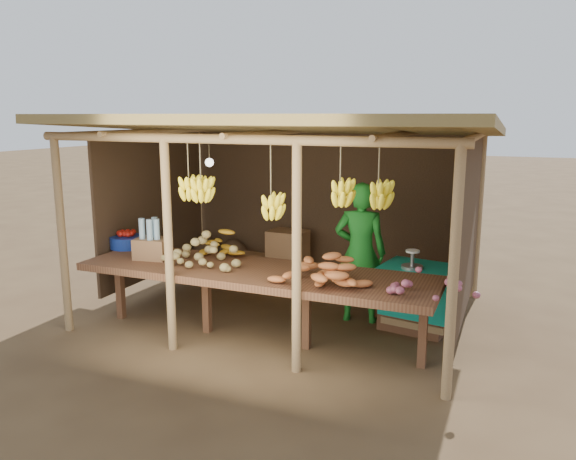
% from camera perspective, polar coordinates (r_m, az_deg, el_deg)
% --- Properties ---
extents(ground, '(60.00, 60.00, 0.00)m').
position_cam_1_polar(ground, '(7.10, 0.00, -8.33)').
color(ground, brown).
rests_on(ground, ground).
extents(stall_structure, '(4.70, 3.50, 2.43)m').
position_cam_1_polar(stall_structure, '(6.64, 0.44, 7.26)').
color(stall_structure, '#9D7B51').
rests_on(stall_structure, ground).
extents(counter, '(3.90, 1.05, 0.80)m').
position_cam_1_polar(counter, '(6.04, -3.42, -4.57)').
color(counter, brown).
rests_on(counter, ground).
extents(potato_heap, '(1.01, 0.76, 0.36)m').
position_cam_1_polar(potato_heap, '(6.23, -8.80, -1.89)').
color(potato_heap, tan).
rests_on(potato_heap, counter).
extents(sweet_potato_heap, '(1.03, 0.75, 0.36)m').
position_cam_1_polar(sweet_potato_heap, '(5.46, 3.76, -3.75)').
color(sweet_potato_heap, '#BB6330').
rests_on(sweet_potato_heap, counter).
extents(onion_heap, '(0.85, 0.66, 0.35)m').
position_cam_1_polar(onion_heap, '(5.24, 14.55, -4.77)').
color(onion_heap, '#A24F63').
rests_on(onion_heap, counter).
extents(banana_pile, '(0.66, 0.51, 0.35)m').
position_cam_1_polar(banana_pile, '(6.57, -6.50, -1.19)').
color(banana_pile, gold).
rests_on(banana_pile, counter).
extents(tomato_basin, '(0.42, 0.42, 0.22)m').
position_cam_1_polar(tomato_basin, '(7.25, -16.03, -1.04)').
color(tomato_basin, navy).
rests_on(tomato_basin, counter).
extents(bottle_box, '(0.42, 0.35, 0.47)m').
position_cam_1_polar(bottle_box, '(6.61, -13.61, -1.30)').
color(bottle_box, brown).
rests_on(bottle_box, counter).
extents(vendor, '(0.66, 0.49, 1.67)m').
position_cam_1_polar(vendor, '(6.65, 7.34, -2.30)').
color(vendor, '#1B7C23').
rests_on(vendor, ground).
extents(tarp_crate, '(0.90, 0.81, 0.95)m').
position_cam_1_polar(tarp_crate, '(6.65, 12.97, -6.46)').
color(tarp_crate, brown).
rests_on(tarp_crate, ground).
extents(carton_stack, '(1.11, 0.46, 0.82)m').
position_cam_1_polar(carton_stack, '(8.02, -1.26, -3.29)').
color(carton_stack, brown).
rests_on(carton_stack, ground).
extents(burlap_sacks, '(0.96, 0.50, 0.68)m').
position_cam_1_polar(burlap_sacks, '(8.69, -6.94, -2.64)').
color(burlap_sacks, '#483321').
rests_on(burlap_sacks, ground).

